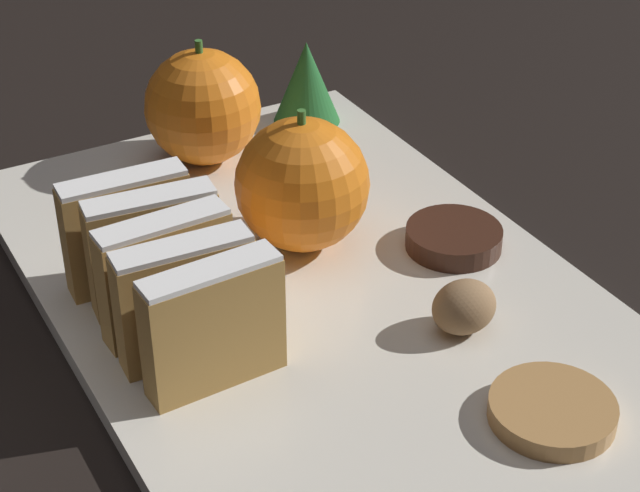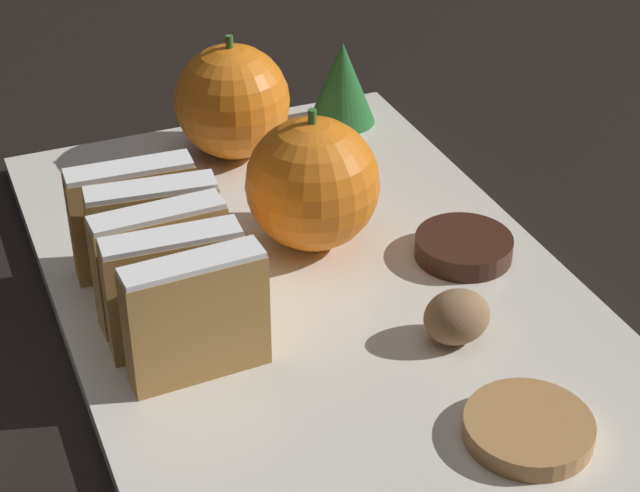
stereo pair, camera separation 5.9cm
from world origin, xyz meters
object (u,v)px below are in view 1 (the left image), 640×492
(orange_far, at_px, (302,185))
(chocolate_cookie, at_px, (452,237))
(orange_near, at_px, (203,107))
(walnut, at_px, (464,307))

(orange_far, height_order, chocolate_cookie, orange_far)
(orange_near, distance_m, chocolate_cookie, 0.20)
(walnut, bearing_deg, chocolate_cookie, 58.69)
(chocolate_cookie, bearing_deg, orange_near, 115.70)
(orange_far, bearing_deg, orange_near, 93.40)
(chocolate_cookie, bearing_deg, orange_far, 147.84)
(orange_near, distance_m, walnut, 0.25)
(walnut, bearing_deg, orange_near, 99.51)
(walnut, xyz_separation_m, chocolate_cookie, (0.04, 0.07, -0.01))
(orange_near, relative_size, orange_far, 0.98)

